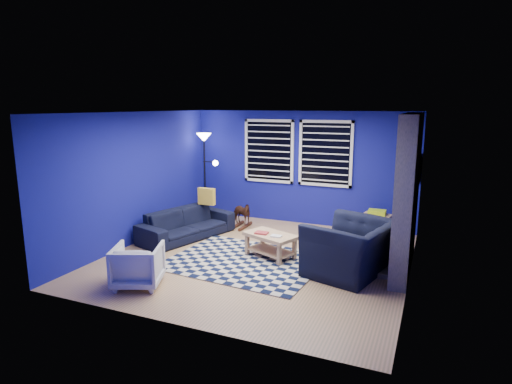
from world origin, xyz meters
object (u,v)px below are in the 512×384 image
tv (418,171)px  sofa (187,224)px  armchair_bent (138,265)px  cabinet (376,225)px  rocking_horse (241,213)px  coffee_table (270,240)px  armchair_big (350,248)px  floor_lamp (205,149)px

tv → sofa: (-4.20, -1.47, -1.11)m
armchair_bent → cabinet: size_ratio=1.15×
tv → rocking_horse: tv is taller
coffee_table → cabinet: cabinet is taller
sofa → armchair_bent: (0.58, -2.27, 0.02)m
sofa → tv: bearing=-53.4°
sofa → cabinet: bearing=-48.2°
sofa → armchair_big: (3.37, -0.60, 0.13)m
tv → rocking_horse: bearing=-174.1°
armchair_bent → sofa: bearing=-98.1°
rocking_horse → tv: bearing=-62.9°
sofa → armchair_bent: 2.34m
armchair_bent → floor_lamp: (-0.96, 3.72, 1.32)m
sofa → floor_lamp: 2.01m
rocking_horse → cabinet: (2.80, 0.48, -0.08)m
armchair_big → floor_lamp: 4.44m
coffee_table → floor_lamp: bearing=141.5°
sofa → cabinet: 3.83m
sofa → floor_lamp: size_ratio=1.00×
armchair_big → rocking_horse: 3.18m
armchair_bent → coffee_table: 2.32m
tv → rocking_horse: (-3.51, -0.37, -1.08)m
armchair_big → rocking_horse: armchair_big is taller
tv → sofa: size_ratio=0.50×
sofa → coffee_table: 1.98m
cabinet → armchair_bent: bearing=-118.3°
floor_lamp → armchair_big: bearing=-28.8°
tv → rocking_horse: size_ratio=1.69×
armchair_bent → tv: bearing=-156.5°
floor_lamp → armchair_bent: bearing=-75.6°
cabinet → coffee_table: bearing=-119.0°
tv → armchair_bent: (-3.62, -3.74, -1.09)m
tv → coffee_table: size_ratio=0.98×
armchair_bent → rocking_horse: 3.37m
tv → armchair_big: (-0.83, -2.07, -0.97)m
sofa → armchair_bent: bearing=-148.4°
armchair_bent → floor_lamp: 4.06m
sofa → coffee_table: size_ratio=1.96×
tv → armchair_bent: tv is taller
rocking_horse → floor_lamp: bearing=93.0°
sofa → cabinet: size_ratio=3.33×
coffee_table → armchair_big: bearing=-8.3°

